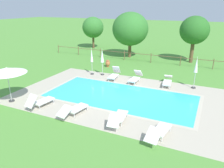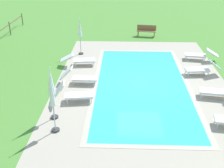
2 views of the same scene
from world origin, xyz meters
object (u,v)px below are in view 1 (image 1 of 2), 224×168
(sun_lounger_north_near_steps, at_px, (74,109))
(terracotta_urn_near_fence, at_px, (108,63))
(sun_lounger_south_near_corner, at_px, (168,81))
(patio_umbrella_open_foreground, at_px, (7,71))
(tree_west_mid, at_px, (130,29))
(patio_umbrella_closed_row_mid_east, at_px, (102,57))
(sun_lounger_south_mid, at_px, (40,101))
(patio_umbrella_closed_row_mid_west, at_px, (92,58))
(tree_centre, at_px, (93,27))
(tree_far_west, at_px, (194,30))
(patio_umbrella_closed_row_west, at_px, (196,67))
(sun_lounger_south_far, at_px, (135,78))
(sun_lounger_north_mid, at_px, (159,131))
(sun_lounger_north_far, at_px, (114,74))
(sun_lounger_north_end, at_px, (118,117))

(sun_lounger_north_near_steps, relative_size, terracotta_urn_near_fence, 3.06)
(sun_lounger_south_near_corner, distance_m, patio_umbrella_open_foreground, 11.50)
(sun_lounger_south_near_corner, height_order, tree_west_mid, tree_west_mid)
(sun_lounger_south_near_corner, bearing_deg, patio_umbrella_closed_row_mid_east, 177.62)
(sun_lounger_south_mid, relative_size, patio_umbrella_closed_row_mid_west, 0.80)
(patio_umbrella_open_foreground, height_order, tree_west_mid, tree_west_mid)
(sun_lounger_north_near_steps, bearing_deg, tree_centre, 116.48)
(tree_centre, bearing_deg, sun_lounger_south_near_corner, -40.81)
(tree_far_west, bearing_deg, sun_lounger_south_near_corner, -95.43)
(patio_umbrella_closed_row_west, xyz_separation_m, patio_umbrella_closed_row_mid_east, (-7.81, 0.07, -0.03))
(sun_lounger_north_near_steps, xyz_separation_m, sun_lounger_south_far, (1.31, 6.88, 0.03))
(patio_umbrella_closed_row_mid_west, bearing_deg, sun_lounger_north_mid, -43.32)
(sun_lounger_north_mid, bearing_deg, patio_umbrella_closed_row_west, 84.08)
(patio_umbrella_closed_row_west, height_order, patio_umbrella_closed_row_mid_east, patio_umbrella_closed_row_west)
(patio_umbrella_closed_row_mid_west, bearing_deg, tree_centre, 119.03)
(tree_centre, bearing_deg, sun_lounger_north_mid, -52.88)
(sun_lounger_south_mid, xyz_separation_m, tree_far_west, (7.10, 15.69, 3.04))
(patio_umbrella_closed_row_mid_east, bearing_deg, patio_umbrella_closed_row_west, -0.53)
(sun_lounger_south_mid, xyz_separation_m, sun_lounger_south_far, (3.77, 6.87, -0.01))
(patio_umbrella_closed_row_mid_west, height_order, tree_far_west, tree_far_west)
(sun_lounger_south_far, height_order, patio_umbrella_closed_row_mid_west, patio_umbrella_closed_row_mid_west)
(sun_lounger_south_far, relative_size, tree_west_mid, 0.37)
(sun_lounger_south_mid, relative_size, patio_umbrella_open_foreground, 0.79)
(sun_lounger_north_mid, relative_size, tree_centre, 0.48)
(sun_lounger_north_near_steps, bearing_deg, sun_lounger_south_mid, 179.91)
(sun_lounger_north_far, bearing_deg, tree_centre, 126.56)
(sun_lounger_north_end, bearing_deg, sun_lounger_south_mid, -178.06)
(patio_umbrella_closed_row_mid_east, bearing_deg, patio_umbrella_closed_row_mid_west, -165.17)
(patio_umbrella_open_foreground, xyz_separation_m, terracotta_urn_near_fence, (1.98, 10.29, -1.72))
(sun_lounger_north_end, relative_size, tree_centre, 0.46)
(sun_lounger_north_mid, bearing_deg, sun_lounger_north_near_steps, 177.19)
(patio_umbrella_open_foreground, xyz_separation_m, patio_umbrella_closed_row_mid_west, (1.81, 7.42, -0.54))
(patio_umbrella_closed_row_mid_west, xyz_separation_m, tree_west_mid, (0.57, 8.05, 1.75))
(patio_umbrella_closed_row_mid_east, distance_m, tree_far_west, 10.73)
(sun_lounger_north_end, xyz_separation_m, patio_umbrella_open_foreground, (-7.48, -0.35, 1.73))
(sun_lounger_north_mid, xyz_separation_m, sun_lounger_south_mid, (-7.44, 0.25, 0.03))
(patio_umbrella_closed_row_west, xyz_separation_m, tree_far_west, (-1.14, 8.28, 1.80))
(patio_umbrella_open_foreground, bearing_deg, tree_far_west, 59.32)
(terracotta_urn_near_fence, bearing_deg, sun_lounger_south_near_corner, -23.46)
(sun_lounger_south_near_corner, relative_size, patio_umbrella_open_foreground, 0.87)
(patio_umbrella_closed_row_mid_east, bearing_deg, patio_umbrella_open_foreground, -109.66)
(sun_lounger_north_mid, bearing_deg, patio_umbrella_closed_row_mid_east, 132.22)
(patio_umbrella_open_foreground, bearing_deg, sun_lounger_north_end, 2.69)
(sun_lounger_south_mid, bearing_deg, patio_umbrella_closed_row_mid_west, 93.95)
(patio_umbrella_open_foreground, relative_size, tree_far_west, 0.49)
(sun_lounger_north_near_steps, xyz_separation_m, tree_centre, (-9.22, 18.52, 2.58))
(patio_umbrella_open_foreground, distance_m, tree_centre, 19.23)
(sun_lounger_north_near_steps, distance_m, terracotta_urn_near_fence, 10.50)
(sun_lounger_south_far, height_order, terracotta_urn_near_fence, sun_lounger_south_far)
(sun_lounger_north_mid, distance_m, sun_lounger_north_end, 2.32)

